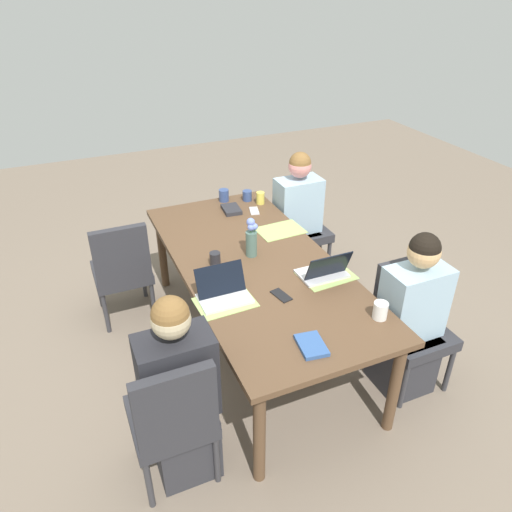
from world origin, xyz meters
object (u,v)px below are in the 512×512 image
(chair_far_left_mid, at_px, (173,416))
(phone_black, at_px, (281,295))
(laptop_far_left_mid, at_px, (223,293))
(coffee_mug_centre_left, at_px, (247,196))
(coffee_mug_near_left, at_px, (224,195))
(chair_far_right_near, at_px, (122,267))
(coffee_mug_far_left, at_px, (215,259))
(phone_silver, at_px, (254,211))
(coffee_mug_near_right, at_px, (380,310))
(dining_table, at_px, (256,270))
(person_near_left_near, at_px, (409,324))
(coffee_mug_centre_right, at_px, (260,198))
(laptop_near_left_near, at_px, (324,271))
(chair_near_left_far, at_px, (299,221))
(person_near_left_far, at_px, (297,223))
(person_far_left_mid, at_px, (180,399))
(book_blue_cover, at_px, (311,345))
(chair_near_left_near, at_px, (409,318))
(book_red_cover, at_px, (231,209))
(flower_vase, at_px, (251,239))

(chair_far_left_mid, bearing_deg, phone_black, -62.08)
(laptop_far_left_mid, xyz_separation_m, coffee_mug_centre_left, (1.33, -0.71, 0.00))
(coffee_mug_near_left, bearing_deg, chair_far_right_near, 110.08)
(coffee_mug_far_left, xyz_separation_m, phone_silver, (0.69, -0.59, -0.04))
(coffee_mug_near_right, height_order, coffee_mug_centre_left, coffee_mug_near_right)
(dining_table, distance_m, coffee_mug_centre_left, 1.07)
(phone_black, bearing_deg, person_near_left_near, -125.59)
(coffee_mug_centre_left, distance_m, coffee_mug_centre_right, 0.14)
(laptop_far_left_mid, bearing_deg, coffee_mug_centre_right, -33.06)
(laptop_near_left_near, bearing_deg, chair_far_left_mid, 113.98)
(chair_near_left_far, bearing_deg, person_near_left_near, 177.80)
(dining_table, height_order, chair_far_left_mid, chair_far_left_mid)
(chair_far_right_near, distance_m, coffee_mug_near_right, 2.05)
(laptop_near_left_near, bearing_deg, coffee_mug_near_right, -171.41)
(coffee_mug_centre_left, bearing_deg, person_near_left_far, -115.86)
(chair_far_left_mid, xyz_separation_m, person_far_left_mid, (0.07, -0.06, 0.03))
(chair_far_left_mid, xyz_separation_m, book_blue_cover, (-0.05, -0.79, 0.25))
(chair_near_left_near, height_order, coffee_mug_far_left, chair_near_left_near)
(person_near_left_far, distance_m, book_red_cover, 0.67)
(phone_silver, bearing_deg, chair_near_left_far, 117.70)
(chair_far_right_near, distance_m, book_red_cover, 1.03)
(chair_far_right_near, xyz_separation_m, coffee_mug_centre_right, (0.19, -1.28, 0.30))
(phone_silver, bearing_deg, laptop_near_left_near, 16.79)
(book_blue_cover, height_order, phone_black, book_blue_cover)
(person_far_left_mid, relative_size, coffee_mug_near_right, 11.16)
(person_near_left_near, height_order, coffee_mug_near_right, person_near_left_near)
(person_far_left_mid, bearing_deg, coffee_mug_far_left, -30.45)
(laptop_near_left_near, bearing_deg, coffee_mug_near_left, 7.54)
(chair_far_right_near, distance_m, phone_silver, 1.19)
(chair_far_left_mid, bearing_deg, book_red_cover, -29.90)
(chair_near_left_far, xyz_separation_m, laptop_near_left_near, (-1.24, 0.48, 0.29))
(phone_black, xyz_separation_m, phone_silver, (1.21, -0.33, 0.00))
(flower_vase, xyz_separation_m, coffee_mug_near_right, (-0.97, -0.41, -0.08))
(flower_vase, relative_size, coffee_mug_far_left, 3.03)
(chair_near_left_far, relative_size, coffee_mug_centre_right, 8.48)
(coffee_mug_far_left, relative_size, phone_silver, 0.65)
(coffee_mug_near_right, bearing_deg, person_far_left_mid, 87.25)
(person_near_left_near, bearing_deg, coffee_mug_centre_right, 10.97)
(chair_far_right_near, xyz_separation_m, laptop_far_left_mid, (-1.03, -0.49, 0.29))
(laptop_far_left_mid, height_order, phone_silver, laptop_far_left_mid)
(coffee_mug_centre_left, distance_m, phone_silver, 0.24)
(coffee_mug_far_left, bearing_deg, coffee_mug_near_left, -23.37)
(person_near_left_far, xyz_separation_m, coffee_mug_near_right, (-1.68, 0.34, 0.27))
(chair_near_left_far, height_order, phone_black, chair_near_left_far)
(coffee_mug_centre_left, bearing_deg, flower_vase, 159.33)
(laptop_near_left_near, height_order, phone_silver, laptop_near_left_near)
(dining_table, xyz_separation_m, phone_silver, (0.77, -0.32, 0.07))
(dining_table, xyz_separation_m, coffee_mug_centre_left, (1.01, -0.35, 0.11))
(chair_near_left_far, bearing_deg, coffee_mug_near_left, 73.75)
(person_far_left_mid, bearing_deg, laptop_near_left_near, -68.05)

